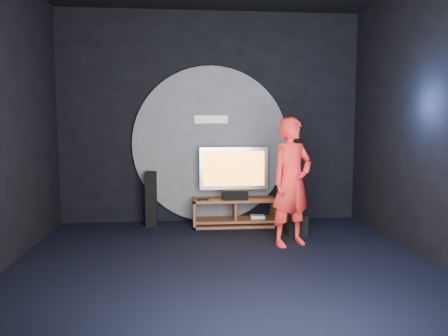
# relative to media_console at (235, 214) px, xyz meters

# --- Properties ---
(floor) EXTENTS (5.00, 5.00, 0.00)m
(floor) POSITION_rel_media_console_xyz_m (-0.36, -2.05, -0.20)
(floor) COLOR black
(floor) RESTS_ON ground
(back_wall) EXTENTS (5.00, 0.04, 3.50)m
(back_wall) POSITION_rel_media_console_xyz_m (-0.36, 0.45, 1.55)
(back_wall) COLOR black
(back_wall) RESTS_ON ground
(front_wall) EXTENTS (5.00, 0.04, 3.50)m
(front_wall) POSITION_rel_media_console_xyz_m (-0.36, -4.55, 1.55)
(front_wall) COLOR black
(front_wall) RESTS_ON ground
(right_wall) EXTENTS (0.04, 5.00, 3.50)m
(right_wall) POSITION_rel_media_console_xyz_m (2.14, -2.05, 1.55)
(right_wall) COLOR black
(right_wall) RESTS_ON ground
(wall_disc_panel) EXTENTS (2.60, 0.11, 2.60)m
(wall_disc_panel) POSITION_rel_media_console_xyz_m (-0.36, 0.39, 1.11)
(wall_disc_panel) COLOR #515156
(wall_disc_panel) RESTS_ON ground
(media_console) EXTENTS (1.34, 0.45, 0.45)m
(media_console) POSITION_rel_media_console_xyz_m (0.00, 0.00, 0.00)
(media_console) COLOR brown
(media_console) RESTS_ON ground
(tv) EXTENTS (1.11, 0.22, 0.82)m
(tv) POSITION_rel_media_console_xyz_m (-0.01, 0.07, 0.71)
(tv) COLOR silver
(tv) RESTS_ON media_console
(center_speaker) EXTENTS (0.40, 0.15, 0.15)m
(center_speaker) POSITION_rel_media_console_xyz_m (-0.01, -0.10, 0.33)
(center_speaker) COLOR black
(center_speaker) RESTS_ON media_console
(remote) EXTENTS (0.18, 0.05, 0.02)m
(remote) POSITION_rel_media_console_xyz_m (-0.52, -0.12, 0.27)
(remote) COLOR black
(remote) RESTS_ON media_console
(tower_speaker_left) EXTENTS (0.18, 0.20, 0.89)m
(tower_speaker_left) POSITION_rel_media_console_xyz_m (-1.34, 0.11, 0.25)
(tower_speaker_left) COLOR black
(tower_speaker_left) RESTS_ON ground
(tower_speaker_right) EXTENTS (0.18, 0.20, 0.89)m
(tower_speaker_right) POSITION_rel_media_console_xyz_m (0.93, 0.29, 0.25)
(tower_speaker_right) COLOR black
(tower_speaker_right) RESTS_ON ground
(subwoofer) EXTENTS (0.28, 0.28, 0.31)m
(subwoofer) POSITION_rel_media_console_xyz_m (0.84, -0.67, -0.04)
(subwoofer) COLOR black
(subwoofer) RESTS_ON ground
(player) EXTENTS (0.75, 0.65, 1.74)m
(player) POSITION_rel_media_console_xyz_m (0.64, -1.17, 0.68)
(player) COLOR red
(player) RESTS_ON ground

